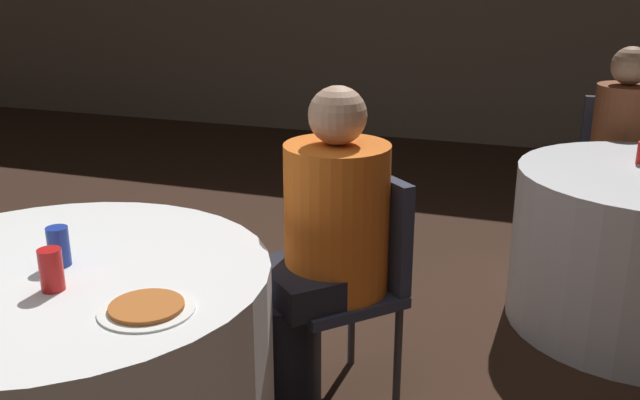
# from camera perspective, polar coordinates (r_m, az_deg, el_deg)

# --- Properties ---
(table_near) EXTENTS (1.29, 1.29, 0.73)m
(table_near) POSITION_cam_1_polar(r_m,az_deg,el_deg) (2.44, -19.44, -13.16)
(table_near) COLOR white
(table_near) RESTS_ON ground_plane
(chair_near_northeast) EXTENTS (0.57, 0.57, 0.87)m
(chair_near_northeast) POSITION_cam_1_polar(r_m,az_deg,el_deg) (2.67, 3.01, -5.24)
(chair_near_northeast) COLOR #2D3347
(chair_near_northeast) RESTS_ON ground_plane
(chair_far_north) EXTENTS (0.44, 0.44, 0.87)m
(chair_far_north) POSITION_cam_1_polar(r_m,az_deg,el_deg) (4.44, 22.54, 3.02)
(chair_far_north) COLOR #2D3347
(chair_far_north) RESTS_ON ground_plane
(person_orange_shirt) EXTENTS (0.51, 0.51, 1.21)m
(person_orange_shirt) POSITION_cam_1_polar(r_m,az_deg,el_deg) (2.57, 0.21, -3.85)
(person_orange_shirt) COLOR black
(person_orange_shirt) RESTS_ON ground_plane
(person_floral_shirt) EXTENTS (0.34, 0.50, 1.18)m
(person_floral_shirt) POSITION_cam_1_polar(r_m,az_deg,el_deg) (4.28, 22.95, 3.32)
(person_floral_shirt) COLOR #282828
(person_floral_shirt) RESTS_ON ground_plane
(pizza_plate_near) EXTENTS (0.26, 0.26, 0.02)m
(pizza_plate_near) POSITION_cam_1_polar(r_m,az_deg,el_deg) (1.95, -13.70, -8.38)
(pizza_plate_near) COLOR white
(pizza_plate_near) RESTS_ON table_near
(soda_can_red) EXTENTS (0.07, 0.07, 0.12)m
(soda_can_red) POSITION_cam_1_polar(r_m,az_deg,el_deg) (2.13, -20.70, -5.24)
(soda_can_red) COLOR red
(soda_can_red) RESTS_ON table_near
(soda_can_blue) EXTENTS (0.07, 0.07, 0.12)m
(soda_can_blue) POSITION_cam_1_polar(r_m,az_deg,el_deg) (2.29, -20.18, -3.51)
(soda_can_blue) COLOR #1E38A5
(soda_can_blue) RESTS_ON table_near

